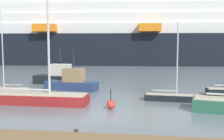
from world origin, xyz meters
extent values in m
plane|color=slate|center=(0.00, 0.00, 0.00)|extent=(600.00, 600.00, 0.00)
cylinder|color=#423323|center=(0.00, -4.75, 0.27)|extent=(0.24, 0.24, 0.55)
cube|color=maroon|center=(-4.82, 3.12, 0.39)|extent=(7.42, 2.21, 0.78)
cube|color=beige|center=(-4.82, 3.12, 0.80)|extent=(7.12, 2.04, 0.04)
cylinder|color=silver|center=(-4.23, 3.11, 6.35)|extent=(0.18, 0.18, 11.14)
cylinder|color=silver|center=(-5.89, 3.14, 1.13)|extent=(3.32, 0.20, 0.14)
cube|color=#BCB29E|center=(-9.95, 7.04, 0.25)|extent=(4.22, 1.30, 0.50)
cube|color=beige|center=(-9.95, 7.04, 0.52)|extent=(4.05, 1.20, 0.04)
cylinder|color=silver|center=(-10.28, 7.03, 4.25)|extent=(0.10, 0.10, 7.49)
cylinder|color=silver|center=(-9.34, 7.05, 0.85)|extent=(1.89, 0.12, 0.08)
cube|color=black|center=(5.67, 5.58, 0.26)|extent=(4.70, 1.50, 0.51)
cube|color=beige|center=(5.67, 5.58, 0.53)|extent=(4.51, 1.40, 0.04)
cylinder|color=silver|center=(6.03, 5.54, 3.55)|extent=(0.11, 0.11, 6.07)
cylinder|color=silver|center=(5.00, 5.64, 0.86)|extent=(2.08, 0.28, 0.09)
cube|color=navy|center=(-4.32, 9.86, 0.44)|extent=(5.78, 2.62, 0.87)
cube|color=#A3845B|center=(-4.05, 9.81, 1.57)|extent=(2.30, 1.59, 1.39)
cylinder|color=#262626|center=(-4.05, 9.81, 3.24)|extent=(0.11, 0.11, 1.95)
cube|color=black|center=(-7.06, 13.90, 0.51)|extent=(6.03, 2.23, 1.01)
cube|color=silver|center=(-6.77, 13.87, 1.70)|extent=(2.49, 1.52, 1.37)
cylinder|color=#262626|center=(-6.77, 13.87, 3.42)|extent=(0.12, 0.12, 2.06)
sphere|color=red|center=(0.87, 2.05, 0.33)|extent=(0.66, 0.66, 0.66)
cylinder|color=black|center=(0.87, 2.05, 1.07)|extent=(0.06, 0.06, 0.84)
cube|color=black|center=(14.53, 50.12, 3.48)|extent=(127.50, 25.06, 6.97)
cube|color=white|center=(14.53, 50.12, 8.11)|extent=(117.26, 22.35, 2.28)
cube|color=white|center=(14.53, 50.12, 10.39)|extent=(110.22, 21.01, 2.28)
cube|color=white|center=(14.53, 50.12, 12.67)|extent=(103.19, 19.67, 2.28)
cube|color=white|center=(14.53, 50.12, 14.95)|extent=(96.15, 18.33, 2.28)
cube|color=orange|center=(-18.13, 38.98, 8.11)|extent=(4.76, 3.81, 1.60)
cube|color=orange|center=(4.00, 40.27, 8.11)|extent=(4.76, 3.81, 1.60)
camera|label=1|loc=(3.50, -17.87, 4.90)|focal=44.04mm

